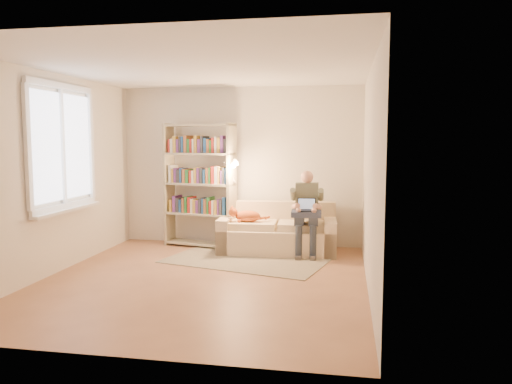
% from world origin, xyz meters
% --- Properties ---
extents(floor, '(4.50, 4.50, 0.00)m').
position_xyz_m(floor, '(0.00, 0.00, 0.00)').
color(floor, '#986445').
rests_on(floor, ground).
extents(ceiling, '(4.00, 4.50, 0.02)m').
position_xyz_m(ceiling, '(0.00, 0.00, 2.60)').
color(ceiling, white).
rests_on(ceiling, wall_back).
extents(wall_left, '(0.02, 4.50, 2.60)m').
position_xyz_m(wall_left, '(-2.00, 0.00, 1.30)').
color(wall_left, silver).
rests_on(wall_left, floor).
extents(wall_right, '(0.02, 4.50, 2.60)m').
position_xyz_m(wall_right, '(2.00, 0.00, 1.30)').
color(wall_right, silver).
rests_on(wall_right, floor).
extents(wall_back, '(4.00, 0.02, 2.60)m').
position_xyz_m(wall_back, '(0.00, 2.25, 1.30)').
color(wall_back, silver).
rests_on(wall_back, floor).
extents(wall_front, '(4.00, 0.02, 2.60)m').
position_xyz_m(wall_front, '(0.00, -2.25, 1.30)').
color(wall_front, silver).
rests_on(wall_front, floor).
extents(window, '(0.12, 1.52, 1.69)m').
position_xyz_m(window, '(-1.95, 0.20, 1.38)').
color(window, white).
rests_on(window, wall_left).
extents(sofa, '(1.83, 0.90, 0.76)m').
position_xyz_m(sofa, '(0.70, 1.74, 0.28)').
color(sofa, beige).
rests_on(sofa, floor).
extents(person, '(0.37, 0.58, 1.27)m').
position_xyz_m(person, '(1.15, 1.62, 0.72)').
color(person, '#646A56').
rests_on(person, sofa).
extents(cat, '(0.59, 0.23, 0.22)m').
position_xyz_m(cat, '(0.27, 1.60, 0.58)').
color(cat, orange).
rests_on(cat, sofa).
extents(blanket, '(0.46, 0.38, 0.08)m').
position_xyz_m(blanket, '(1.10, 1.50, 0.65)').
color(blanket, '#2C344D').
rests_on(blanket, person).
extents(laptop, '(0.28, 0.23, 0.24)m').
position_xyz_m(laptop, '(1.10, 1.51, 0.74)').
color(laptop, black).
rests_on(laptop, blanket).
extents(bookshelf, '(1.31, 0.63, 2.00)m').
position_xyz_m(bookshelf, '(-0.60, 1.90, 1.11)').
color(bookshelf, '#B8AE8B').
rests_on(bookshelf, floor).
extents(rug, '(2.50, 1.84, 0.01)m').
position_xyz_m(rug, '(0.33, 1.10, 0.01)').
color(rug, gray).
rests_on(rug, floor).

